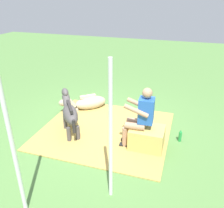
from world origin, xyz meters
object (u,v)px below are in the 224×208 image
(pony_lying, at_px, (87,103))
(soda_bottle, at_px, (180,136))
(person_seated, at_px, (140,115))
(tent_pole_left, at_px, (111,135))
(tent_pole_mid, at_px, (13,148))
(hay_bale, at_px, (147,138))
(pony_standing, at_px, (70,112))

(pony_lying, xyz_separation_m, soda_bottle, (-2.57, 0.84, -0.05))
(person_seated, relative_size, tent_pole_left, 0.59)
(soda_bottle, bearing_deg, tent_pole_mid, 51.18)
(tent_pole_left, bearing_deg, pony_lying, -60.08)
(tent_pole_left, bearing_deg, person_seated, -95.67)
(person_seated, distance_m, tent_pole_left, 1.53)
(person_seated, xyz_separation_m, soda_bottle, (-0.83, -0.46, -0.60))
(hay_bale, xyz_separation_m, pony_standing, (1.79, -0.05, 0.29))
(pony_lying, distance_m, tent_pole_mid, 3.62)
(tent_pole_left, height_order, tent_pole_mid, same)
(soda_bottle, distance_m, tent_pole_mid, 3.51)
(pony_lying, bearing_deg, soda_bottle, 161.81)
(hay_bale, xyz_separation_m, person_seated, (0.16, 0.01, 0.51))
(soda_bottle, bearing_deg, tent_pole_left, 63.25)
(tent_pole_mid, bearing_deg, pony_lying, -82.39)
(pony_standing, relative_size, soda_bottle, 4.06)
(soda_bottle, height_order, tent_pole_left, tent_pole_left)
(tent_pole_left, distance_m, tent_pole_mid, 1.33)
(pony_standing, bearing_deg, hay_bale, 178.33)
(person_seated, height_order, tent_pole_left, tent_pole_left)
(person_seated, distance_m, pony_standing, 1.65)
(person_seated, relative_size, tent_pole_mid, 0.59)
(hay_bale, relative_size, person_seated, 0.52)
(pony_standing, distance_m, tent_pole_left, 2.22)
(person_seated, bearing_deg, hay_bale, -177.67)
(soda_bottle, xyz_separation_m, tent_pole_mid, (2.11, 2.62, 1.00))
(soda_bottle, bearing_deg, pony_lying, -18.19)
(hay_bale, bearing_deg, tent_pole_left, 78.17)
(person_seated, bearing_deg, soda_bottle, -150.93)
(soda_bottle, distance_m, tent_pole_left, 2.38)
(pony_standing, bearing_deg, tent_pole_mid, 98.95)
(hay_bale, height_order, pony_standing, pony_standing)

